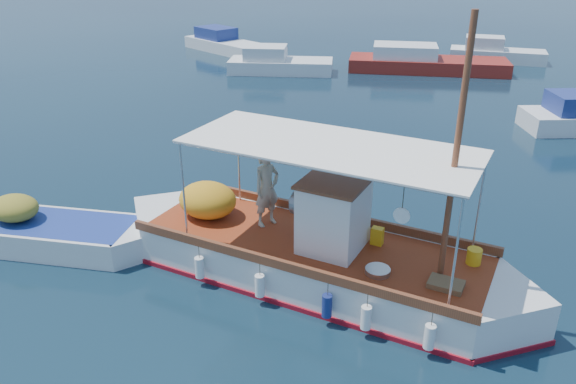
% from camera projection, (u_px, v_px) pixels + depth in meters
% --- Properties ---
extents(ground, '(160.00, 160.00, 0.00)m').
position_uv_depth(ground, '(311.00, 259.00, 14.55)').
color(ground, black).
rests_on(ground, ground).
extents(fishing_caique, '(10.97, 3.41, 6.70)m').
position_uv_depth(fishing_caique, '(308.00, 255.00, 13.59)').
color(fishing_caique, white).
rests_on(fishing_caique, ground).
extents(dinghy, '(6.35, 2.94, 1.60)m').
position_uv_depth(dinghy, '(45.00, 234.00, 15.09)').
color(dinghy, white).
rests_on(dinghy, ground).
extents(bg_boat_nw, '(6.69, 4.36, 1.80)m').
position_uv_depth(bg_boat_nw, '(278.00, 65.00, 34.22)').
color(bg_boat_nw, silver).
rests_on(bg_boat_nw, ground).
extents(bg_boat_n, '(9.94, 5.19, 1.80)m').
position_uv_depth(bg_boat_n, '(423.00, 63.00, 34.56)').
color(bg_boat_n, maroon).
rests_on(bg_boat_n, ground).
extents(bg_boat_far_w, '(7.34, 4.76, 1.80)m').
position_uv_depth(bg_boat_far_w, '(223.00, 44.00, 40.68)').
color(bg_boat_far_w, silver).
rests_on(bg_boat_far_w, ground).
extents(bg_boat_far_n, '(6.24, 2.80, 1.80)m').
position_uv_depth(bg_boat_far_n, '(494.00, 54.00, 37.28)').
color(bg_boat_far_n, silver).
rests_on(bg_boat_far_n, ground).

